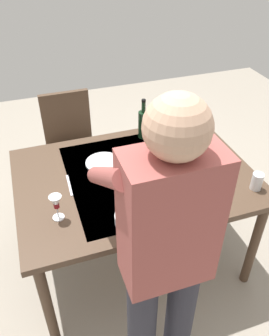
{
  "coord_description": "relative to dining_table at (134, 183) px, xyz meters",
  "views": [
    {
      "loc": [
        0.55,
        1.63,
        2.11
      ],
      "look_at": [
        0.0,
        0.0,
        0.82
      ],
      "focal_mm": 37.39,
      "sensor_mm": 36.0,
      "label": 1
    }
  ],
  "objects": [
    {
      "name": "serving_bowl_pasta",
      "position": [
        -0.46,
        -0.07,
        0.11
      ],
      "size": [
        0.3,
        0.3,
        0.07
      ],
      "color": "silver",
      "rests_on": "dining_table"
    },
    {
      "name": "dining_table",
      "position": [
        0.0,
        0.0,
        0.0
      ],
      "size": [
        1.46,
        1.05,
        0.77
      ],
      "color": "#4C3828",
      "rests_on": "ground_plane"
    },
    {
      "name": "table_knife",
      "position": [
        0.41,
        -0.02,
        0.08
      ],
      "size": [
        0.02,
        0.2,
        0.0
      ],
      "primitive_type": "cube",
      "rotation": [
        0.0,
        0.0,
        -0.03
      ],
      "color": "silver",
      "rests_on": "dining_table"
    },
    {
      "name": "wine_bottle",
      "position": [
        -0.2,
        -0.4,
        0.18
      ],
      "size": [
        0.07,
        0.07,
        0.3
      ],
      "color": "black",
      "rests_on": "dining_table"
    },
    {
      "name": "water_cup_near_left",
      "position": [
        -0.36,
        0.15,
        0.12
      ],
      "size": [
        0.08,
        0.08,
        0.1
      ],
      "primitive_type": "cylinder",
      "color": "silver",
      "rests_on": "dining_table"
    },
    {
      "name": "water_cup_near_right",
      "position": [
        -0.64,
        0.36,
        0.13
      ],
      "size": [
        0.07,
        0.07,
        0.11
      ],
      "primitive_type": "cylinder",
      "color": "silver",
      "rests_on": "dining_table"
    },
    {
      "name": "dinner_plate_near",
      "position": [
        -0.27,
        0.36,
        0.08
      ],
      "size": [
        0.23,
        0.23,
        0.01
      ],
      "primitive_type": "cylinder",
      "color": "silver",
      "rests_on": "dining_table"
    },
    {
      "name": "wine_glass_right",
      "position": [
        0.51,
        0.23,
        0.18
      ],
      "size": [
        0.07,
        0.07,
        0.15
      ],
      "color": "white",
      "rests_on": "dining_table"
    },
    {
      "name": "dinner_plate_far",
      "position": [
        0.15,
        -0.18,
        0.08
      ],
      "size": [
        0.23,
        0.23,
        0.01
      ],
      "primitive_type": "cylinder",
      "color": "silver",
      "rests_on": "dining_table"
    },
    {
      "name": "ground_plane",
      "position": [
        0.0,
        0.0,
        -0.69
      ],
      "size": [
        6.0,
        6.0,
        0.0
      ],
      "primitive_type": "plane",
      "color": "#9E9384"
    },
    {
      "name": "side_bowl_salad",
      "position": [
        0.15,
        0.39,
        0.11
      ],
      "size": [
        0.18,
        0.18,
        0.07
      ],
      "color": "silver",
      "rests_on": "dining_table"
    },
    {
      "name": "person_server",
      "position": [
        0.14,
        0.79,
        0.27
      ],
      "size": [
        0.42,
        0.61,
        1.69
      ],
      "color": "#2D2D38",
      "rests_on": "ground_plane"
    },
    {
      "name": "wine_glass_left",
      "position": [
        -0.57,
        -0.43,
        0.18
      ],
      "size": [
        0.07,
        0.07,
        0.15
      ],
      "color": "white",
      "rests_on": "dining_table"
    },
    {
      "name": "chair_near",
      "position": [
        0.26,
        -0.91,
        -0.17
      ],
      "size": [
        0.4,
        0.4,
        0.91
      ],
      "color": "#352114",
      "rests_on": "ground_plane"
    }
  ]
}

